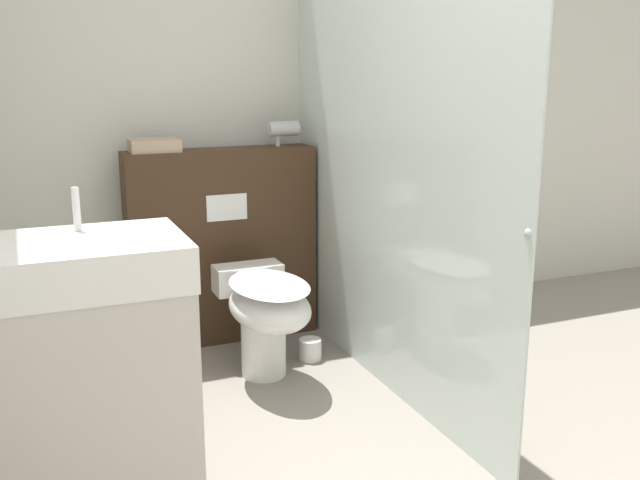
# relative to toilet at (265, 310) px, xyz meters

# --- Properties ---
(wall_back) EXTENTS (8.00, 0.06, 2.50)m
(wall_back) POSITION_rel_toilet_xyz_m (0.14, 0.83, 0.90)
(wall_back) COLOR silver
(wall_back) RESTS_ON ground_plane
(partition_panel) EXTENTS (1.03, 0.22, 1.07)m
(partition_panel) POSITION_rel_toilet_xyz_m (-0.04, 0.62, 0.19)
(partition_panel) COLOR #3D2819
(partition_panel) RESTS_ON ground_plane
(shower_glass) EXTENTS (0.04, 2.10, 1.99)m
(shower_glass) POSITION_rel_toilet_xyz_m (0.50, -0.25, 0.65)
(shower_glass) COLOR silver
(shower_glass) RESTS_ON ground_plane
(toilet) EXTENTS (0.37, 0.70, 0.51)m
(toilet) POSITION_rel_toilet_xyz_m (0.00, 0.00, 0.00)
(toilet) COLOR white
(toilet) RESTS_ON ground_plane
(sink_vanity) EXTENTS (0.60, 0.46, 1.13)m
(sink_vanity) POSITION_rel_toilet_xyz_m (-0.88, -0.93, 0.15)
(sink_vanity) COLOR beige
(sink_vanity) RESTS_ON ground_plane
(hair_drier) EXTENTS (0.20, 0.08, 0.14)m
(hair_drier) POSITION_rel_toilet_xyz_m (0.34, 0.62, 0.81)
(hair_drier) COLOR #B7B7BC
(hair_drier) RESTS_ON partition_panel
(folded_towel) EXTENTS (0.25, 0.16, 0.07)m
(folded_towel) POSITION_rel_toilet_xyz_m (-0.38, 0.60, 0.75)
(folded_towel) COLOR tan
(folded_towel) RESTS_ON partition_panel
(spare_toilet_roll) EXTENTS (0.12, 0.12, 0.11)m
(spare_toilet_roll) POSITION_rel_toilet_xyz_m (0.29, 0.12, -0.29)
(spare_toilet_roll) COLOR white
(spare_toilet_roll) RESTS_ON ground_plane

